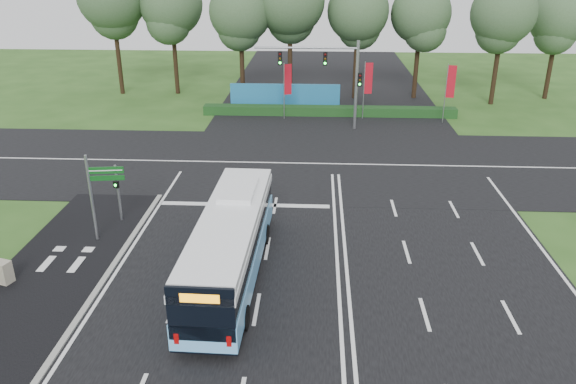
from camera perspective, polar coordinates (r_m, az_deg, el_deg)
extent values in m
plane|color=#294D19|center=(26.91, 4.95, -5.99)|extent=(120.00, 120.00, 0.00)
cube|color=black|center=(26.90, 4.95, -5.95)|extent=(20.00, 120.00, 0.04)
cube|color=black|center=(37.85, 4.45, 2.85)|extent=(120.00, 14.00, 0.05)
cube|color=black|center=(26.84, -22.87, -7.91)|extent=(5.00, 18.00, 0.06)
cube|color=gray|center=(25.89, -18.03, -8.24)|extent=(0.25, 18.00, 0.12)
cube|color=#6BBAF8|center=(24.38, -5.79, -6.57)|extent=(2.66, 11.43, 1.04)
cube|color=black|center=(24.62, -5.74, -7.53)|extent=(2.63, 11.37, 0.28)
cube|color=black|center=(23.93, -5.87, -4.59)|extent=(2.56, 11.26, 0.90)
cube|color=white|center=(23.67, -5.93, -3.37)|extent=(2.66, 11.43, 0.33)
cube|color=white|center=(23.53, -5.96, -2.65)|extent=(2.60, 10.97, 0.33)
cube|color=white|center=(25.54, -5.07, 0.21)|extent=(1.59, 2.88, 0.24)
cube|color=black|center=(19.20, -8.82, -12.20)|extent=(2.30, 0.18, 2.08)
cube|color=orange|center=(18.80, -8.97, -10.61)|extent=(1.33, 0.09, 0.33)
cylinder|color=black|center=(27.61, -6.87, -4.12)|extent=(0.29, 0.99, 0.99)
cylinder|color=black|center=(27.28, -2.30, -4.31)|extent=(0.29, 0.99, 0.99)
cylinder|color=black|center=(21.91, -10.28, -12.21)|extent=(0.29, 0.99, 0.99)
cylinder|color=black|center=(21.50, -4.43, -12.63)|extent=(0.29, 0.99, 0.99)
cylinder|color=gray|center=(30.37, -16.84, -0.16)|extent=(0.13, 0.13, 3.14)
cube|color=black|center=(30.00, -17.07, 0.73)|extent=(0.29, 0.24, 0.36)
sphere|color=#19F233|center=(29.91, -17.13, 0.66)|extent=(0.13, 0.13, 0.13)
cylinder|color=gray|center=(28.42, -19.31, -0.67)|extent=(0.13, 0.13, 4.43)
cube|color=#0C4815|center=(27.70, -18.04, 2.11)|extent=(1.66, 0.27, 0.33)
cube|color=#0C4815|center=(27.83, -17.94, 1.37)|extent=(1.66, 0.27, 0.24)
cube|color=white|center=(27.67, -18.06, 2.09)|extent=(1.54, 0.21, 0.04)
cube|color=#A89E87|center=(26.95, -26.93, -7.33)|extent=(0.75, 0.69, 1.04)
cylinder|color=gray|center=(47.93, -0.40, 10.16)|extent=(0.07, 0.07, 4.77)
cube|color=#A60E1B|center=(47.84, -0.01, 11.37)|extent=(0.59, 0.30, 2.54)
cylinder|color=gray|center=(48.50, 7.71, 10.17)|extent=(0.08, 0.08, 4.87)
cube|color=#A60E1B|center=(48.37, 8.19, 11.36)|extent=(0.65, 0.14, 2.60)
cylinder|color=gray|center=(48.46, 15.69, 9.55)|extent=(0.08, 0.08, 4.92)
cube|color=#A60E1B|center=(48.26, 16.26, 10.71)|extent=(0.65, 0.17, 2.63)
cylinder|color=gray|center=(45.17, 6.96, 10.65)|extent=(0.24, 0.24, 7.00)
cylinder|color=gray|center=(44.55, 1.83, 14.43)|extent=(8.00, 0.16, 0.16)
cube|color=black|center=(44.67, 3.80, 13.37)|extent=(0.32, 0.28, 1.05)
cube|color=black|center=(44.76, -0.81, 13.44)|extent=(0.32, 0.28, 1.05)
cube|color=black|center=(45.08, 7.31, 11.26)|extent=(0.32, 0.28, 1.05)
cube|color=#163C15|center=(49.68, 4.18, 8.20)|extent=(22.00, 1.20, 0.80)
cube|color=#1C6A9C|center=(52.01, -0.31, 9.73)|extent=(10.00, 0.30, 2.20)
cylinder|color=black|center=(59.50, -16.92, 13.74)|extent=(0.44, 0.44, 8.90)
cylinder|color=black|center=(58.33, -11.43, 13.75)|extent=(0.44, 0.44, 8.22)
sphere|color=#375330|center=(57.82, -11.80, 18.19)|extent=(6.06, 6.06, 6.06)
cylinder|color=black|center=(54.60, -4.71, 13.30)|extent=(0.44, 0.44, 7.84)
sphere|color=#375330|center=(54.05, -4.86, 17.83)|extent=(5.78, 5.78, 5.78)
cylinder|color=black|center=(54.90, 0.21, 13.87)|extent=(0.44, 0.44, 8.67)
sphere|color=#375330|center=(54.35, 0.21, 18.86)|extent=(6.39, 6.39, 6.39)
cylinder|color=black|center=(55.56, 6.92, 13.35)|extent=(0.44, 0.44, 7.77)
sphere|color=#375330|center=(55.02, 7.14, 17.76)|extent=(5.73, 5.73, 5.73)
cylinder|color=black|center=(56.63, 12.96, 13.03)|extent=(0.44, 0.44, 7.59)
sphere|color=#375330|center=(56.10, 13.35, 17.24)|extent=(5.59, 5.59, 5.59)
cylinder|color=black|center=(56.24, 20.42, 12.26)|extent=(0.44, 0.44, 7.82)
sphere|color=#375330|center=(55.71, 21.05, 16.61)|extent=(5.76, 5.76, 5.76)
cylinder|color=black|center=(60.59, 25.16, 11.92)|extent=(0.44, 0.44, 7.21)
sphere|color=#375330|center=(60.11, 25.81, 15.62)|extent=(5.31, 5.31, 5.31)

